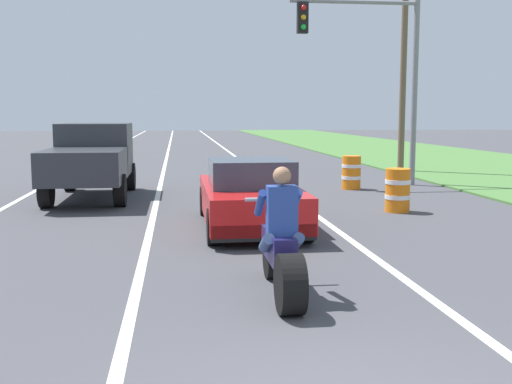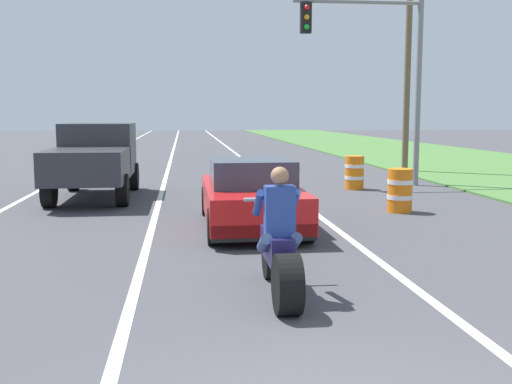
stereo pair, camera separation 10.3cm
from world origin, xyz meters
TOP-DOWN VIEW (x-y plane):
  - lane_stripe_left_solid at (-5.40, 20.00)m, footprint 0.14×120.00m
  - lane_stripe_right_solid at (1.80, 20.00)m, footprint 0.14×120.00m
  - lane_stripe_centre_dashed at (-1.80, 20.00)m, footprint 0.14×120.00m
  - grass_verge_right at (11.92, 20.00)m, footprint 10.00×120.00m
  - motorcycle_with_rider at (-0.01, 3.40)m, footprint 0.70×2.21m
  - sports_car_red at (0.16, 8.15)m, footprint 1.84×4.30m
  - pickup_truck_left_lane_dark_grey at (-3.52, 12.97)m, footprint 2.02×4.80m
  - traffic_light_mast_near at (4.90, 14.84)m, footprint 4.07×0.34m
  - utility_pole_roadside at (7.35, 19.17)m, footprint 0.24×0.24m
  - construction_barrel_nearest at (3.77, 9.72)m, footprint 0.58×0.58m
  - construction_barrel_mid at (3.92, 14.06)m, footprint 0.58×0.58m

SIDE VIEW (x-z plane):
  - lane_stripe_left_solid at x=-5.40m, z-range 0.00..0.01m
  - lane_stripe_right_solid at x=1.80m, z-range 0.00..0.01m
  - lane_stripe_centre_dashed at x=-1.80m, z-range 0.00..0.01m
  - grass_verge_right at x=11.92m, z-range 0.00..0.06m
  - construction_barrel_nearest at x=3.77m, z-range 0.00..1.00m
  - construction_barrel_mid at x=3.92m, z-range 0.00..1.00m
  - motorcycle_with_rider at x=-0.01m, z-range -0.22..1.40m
  - sports_car_red at x=0.16m, z-range -0.05..1.31m
  - pickup_truck_left_lane_dark_grey at x=-3.52m, z-range 0.12..2.10m
  - traffic_light_mast_near at x=4.90m, z-range 0.96..6.96m
  - utility_pole_roadside at x=7.35m, z-range 0.00..8.05m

